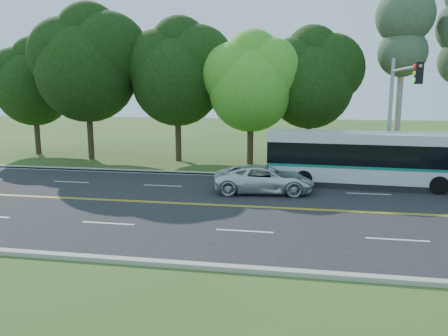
# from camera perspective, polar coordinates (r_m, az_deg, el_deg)

# --- Properties ---
(ground) EXTENTS (120.00, 120.00, 0.00)m
(ground) POSITION_cam_1_polar(r_m,az_deg,el_deg) (19.99, 5.42, -5.18)
(ground) COLOR #2F4918
(ground) RESTS_ON ground
(road) EXTENTS (60.00, 14.00, 0.02)m
(road) POSITION_cam_1_polar(r_m,az_deg,el_deg) (19.99, 5.42, -5.15)
(road) COLOR black
(road) RESTS_ON ground
(curb_north) EXTENTS (60.00, 0.30, 0.15)m
(curb_north) POSITION_cam_1_polar(r_m,az_deg,el_deg) (26.92, 6.68, -1.00)
(curb_north) COLOR #A4A194
(curb_north) RESTS_ON ground
(curb_south) EXTENTS (60.00, 0.30, 0.15)m
(curb_south) POSITION_cam_1_polar(r_m,az_deg,el_deg) (13.24, 2.79, -13.06)
(curb_south) COLOR #A4A194
(curb_south) RESTS_ON ground
(grass_verge) EXTENTS (60.00, 4.00, 0.10)m
(grass_verge) POSITION_cam_1_polar(r_m,az_deg,el_deg) (28.74, 6.91, -0.33)
(grass_verge) COLOR #2F4918
(grass_verge) RESTS_ON ground
(lane_markings) EXTENTS (57.60, 13.82, 0.00)m
(lane_markings) POSITION_cam_1_polar(r_m,az_deg,el_deg) (19.99, 5.15, -5.11)
(lane_markings) COLOR gold
(lane_markings) RESTS_ON road
(tree_row) EXTENTS (44.70, 9.10, 13.84)m
(tree_row) POSITION_cam_1_polar(r_m,az_deg,el_deg) (32.07, -1.96, 12.82)
(tree_row) COLOR #2F2315
(tree_row) RESTS_ON ground
(bougainvillea_hedge) EXTENTS (9.50, 2.25, 1.50)m
(bougainvillea_hedge) POSITION_cam_1_polar(r_m,az_deg,el_deg) (28.32, 21.50, 0.23)
(bougainvillea_hedge) COLOR maroon
(bougainvillea_hedge) RESTS_ON ground
(traffic_signal) EXTENTS (0.42, 6.10, 7.00)m
(traffic_signal) POSITION_cam_1_polar(r_m,az_deg,el_deg) (25.12, 21.76, 8.10)
(traffic_signal) COLOR #96999E
(traffic_signal) RESTS_ON ground
(transit_bus) EXTENTS (11.47, 3.16, 2.97)m
(transit_bus) POSITION_cam_1_polar(r_m,az_deg,el_deg) (25.19, 18.82, 1.00)
(transit_bus) COLOR silver
(transit_bus) RESTS_ON road
(suv) EXTENTS (5.32, 2.87, 1.42)m
(suv) POSITION_cam_1_polar(r_m,az_deg,el_deg) (22.66, 5.24, -1.43)
(suv) COLOR white
(suv) RESTS_ON road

